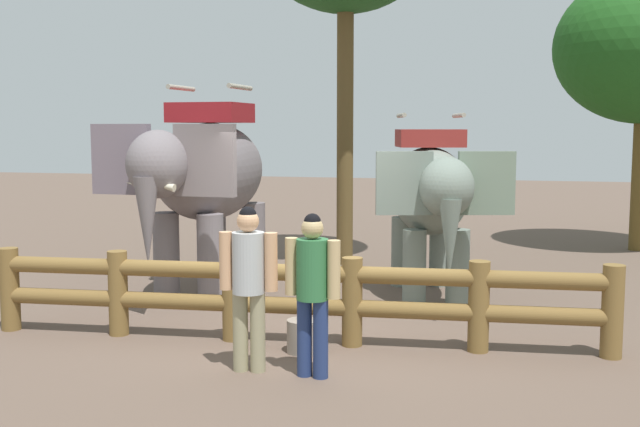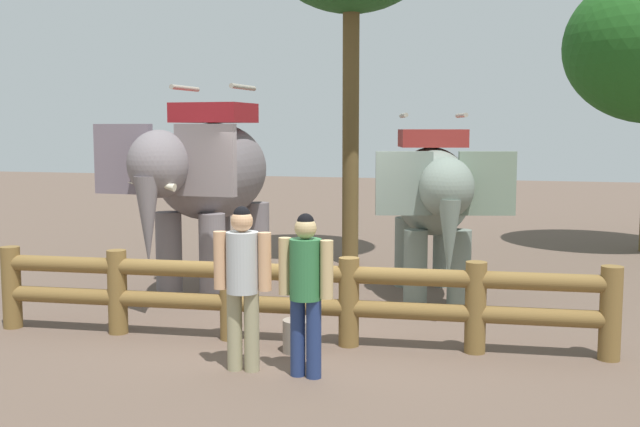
# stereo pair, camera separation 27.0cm
# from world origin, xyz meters

# --- Properties ---
(ground_plane) EXTENTS (60.00, 60.00, 0.00)m
(ground_plane) POSITION_xyz_m (0.00, 0.00, 0.00)
(ground_plane) COLOR brown
(log_fence) EXTENTS (7.49, 0.80, 1.05)m
(log_fence) POSITION_xyz_m (-0.00, -0.26, 0.60)
(log_fence) COLOR brown
(log_fence) RESTS_ON ground
(elephant_near_left) EXTENTS (2.14, 3.74, 3.22)m
(elephant_near_left) POSITION_xyz_m (-2.09, 2.20, 1.81)
(elephant_near_left) COLOR slate
(elephant_near_left) RESTS_ON ground
(elephant_center) EXTENTS (2.12, 3.31, 2.77)m
(elephant_center) POSITION_xyz_m (1.36, 2.52, 1.56)
(elephant_center) COLOR slate
(elephant_center) RESTS_ON ground
(tourist_woman_in_black) EXTENTS (0.62, 0.37, 1.75)m
(tourist_woman_in_black) POSITION_xyz_m (-0.14, -1.39, 1.01)
(tourist_woman_in_black) COLOR #99916D
(tourist_woman_in_black) RESTS_ON ground
(tourist_man_in_blue) EXTENTS (0.59, 0.37, 1.70)m
(tourist_man_in_blue) POSITION_xyz_m (0.56, -1.41, 0.98)
(tourist_man_in_blue) COLOR navy
(tourist_man_in_blue) RESTS_ON ground
(feed_bucket) EXTENTS (0.36, 0.36, 0.38)m
(feed_bucket) POSITION_xyz_m (0.23, -0.61, 0.19)
(feed_bucket) COLOR gray
(feed_bucket) RESTS_ON ground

